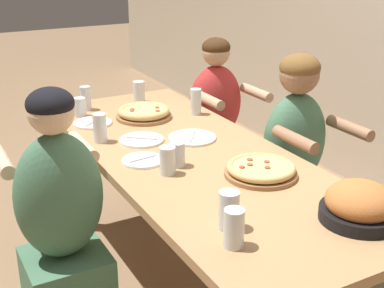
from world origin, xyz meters
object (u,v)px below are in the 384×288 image
at_px(drinking_glass_h, 196,103).
at_px(drinking_glass_b, 167,162).
at_px(empty_plate_a, 192,138).
at_px(diner_near_center, 63,240).
at_px(empty_plate_b, 143,160).
at_px(drinking_glass_i, 139,93).
at_px(pizza_board_second, 261,170).
at_px(drinking_glass_c, 100,129).
at_px(empty_plate_d, 93,123).
at_px(drinking_glass_g, 177,154).
at_px(empty_plate_c, 142,140).
at_px(drinking_glass_d, 234,230).
at_px(drinking_glass_e, 229,212).
at_px(skillet_bowl, 360,205).
at_px(diner_far_center, 293,172).
at_px(pizza_board_main, 144,113).
at_px(diner_far_left, 215,133).
at_px(drinking_glass_a, 86,98).
at_px(drinking_glass_f, 80,108).

bearing_deg(drinking_glass_h, drinking_glass_b, -37.14).
bearing_deg(drinking_glass_h, empty_plate_a, -31.53).
height_order(drinking_glass_b, diner_near_center, diner_near_center).
distance_m(empty_plate_b, drinking_glass_i, 0.93).
distance_m(pizza_board_second, drinking_glass_c, 0.83).
distance_m(empty_plate_d, drinking_glass_g, 0.73).
bearing_deg(drinking_glass_b, drinking_glass_h, 142.86).
height_order(pizza_board_second, empty_plate_c, pizza_board_second).
xyz_separation_m(pizza_board_second, empty_plate_b, (-0.37, -0.37, -0.02)).
bearing_deg(empty_plate_c, drinking_glass_c, -116.17).
height_order(pizza_board_second, diner_near_center, diner_near_center).
bearing_deg(diner_near_center, drinking_glass_d, -62.43).
bearing_deg(empty_plate_c, drinking_glass_e, -4.82).
relative_size(empty_plate_d, diner_near_center, 0.17).
xyz_separation_m(skillet_bowl, diner_far_center, (-0.86, 0.41, -0.30)).
xyz_separation_m(empty_plate_b, diner_far_center, (-0.01, 0.86, -0.25)).
xyz_separation_m(empty_plate_b, drinking_glass_h, (-0.49, 0.54, 0.06)).
bearing_deg(drinking_glass_h, drinking_glass_i, -153.55).
bearing_deg(pizza_board_main, skillet_bowl, 7.83).
relative_size(empty_plate_b, drinking_glass_h, 1.27).
distance_m(drinking_glass_b, drinking_glass_c, 0.51).
relative_size(pizza_board_main, empty_plate_d, 1.51).
relative_size(pizza_board_second, diner_far_left, 0.27).
relative_size(empty_plate_b, drinking_glass_a, 1.35).
bearing_deg(empty_plate_a, drinking_glass_b, -42.35).
distance_m(drinking_glass_c, drinking_glass_d, 1.11).
bearing_deg(diner_near_center, pizza_board_main, 44.06).
bearing_deg(drinking_glass_h, drinking_glass_a, -126.09).
xyz_separation_m(pizza_board_second, skillet_bowl, (0.47, 0.08, 0.03)).
xyz_separation_m(drinking_glass_g, drinking_glass_i, (-0.98, 0.24, 0.00)).
relative_size(empty_plate_c, diner_far_center, 0.18).
relative_size(empty_plate_c, diner_far_left, 0.19).
distance_m(pizza_board_second, drinking_glass_i, 1.23).
relative_size(drinking_glass_b, diner_near_center, 0.10).
xyz_separation_m(drinking_glass_f, drinking_glass_h, (0.27, 0.58, 0.02)).
distance_m(drinking_glass_e, drinking_glass_f, 1.44).
distance_m(empty_plate_a, drinking_glass_c, 0.45).
relative_size(empty_plate_d, drinking_glass_e, 1.49).
bearing_deg(empty_plate_c, empty_plate_d, -160.56).
xyz_separation_m(empty_plate_b, drinking_glass_d, (0.78, -0.03, 0.05)).
distance_m(skillet_bowl, drinking_glass_a, 1.76).
bearing_deg(empty_plate_d, drinking_glass_e, 2.24).
bearing_deg(diner_far_left, pizza_board_main, 22.18).
bearing_deg(drinking_glass_i, drinking_glass_c, -39.01).
bearing_deg(pizza_board_main, drinking_glass_e, -10.63).
relative_size(pizza_board_main, drinking_glass_d, 2.33).
xyz_separation_m(pizza_board_main, drinking_glass_f, (-0.20, -0.30, 0.02)).
bearing_deg(pizza_board_main, diner_far_left, 112.18).
distance_m(pizza_board_main, diner_near_center, 0.95).
bearing_deg(empty_plate_d, empty_plate_c, 19.44).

